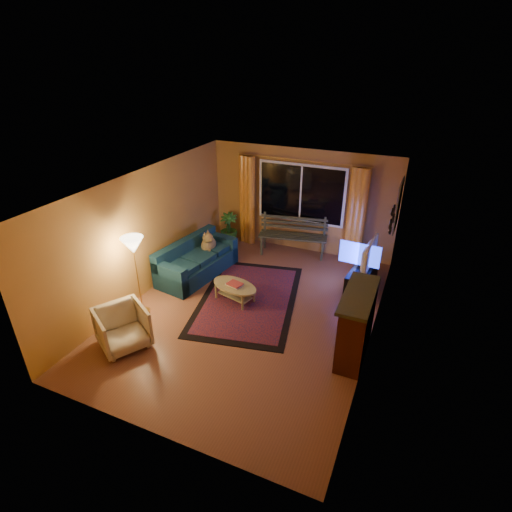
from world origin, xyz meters
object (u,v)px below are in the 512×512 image
at_px(armchair, 122,326).
at_px(floor_lamp, 138,276).
at_px(bench, 292,245).
at_px(tv_console, 361,278).
at_px(sofa, 197,259).
at_px(coffee_table, 235,293).

bearing_deg(armchair, floor_lamp, 51.49).
distance_m(bench, floor_lamp, 3.94).
bearing_deg(tv_console, sofa, -159.72).
relative_size(coffee_table, tv_console, 0.85).
bearing_deg(armchair, bench, 12.28).
height_order(floor_lamp, tv_console, floor_lamp).
bearing_deg(sofa, floor_lamp, -89.07).
distance_m(sofa, tv_console, 3.53).
relative_size(bench, sofa, 0.84).
bearing_deg(floor_lamp, sofa, 82.19).
bearing_deg(floor_lamp, tv_console, 34.55).
xyz_separation_m(sofa, armchair, (0.11, -2.57, -0.00)).
bearing_deg(floor_lamp, armchair, -69.66).
height_order(sofa, armchair, same).
bearing_deg(floor_lamp, bench, 62.16).
distance_m(armchair, tv_console, 4.77).
relative_size(sofa, floor_lamp, 1.23).
relative_size(sofa, armchair, 2.47).
bearing_deg(sofa, coffee_table, -17.76).
bearing_deg(armchair, sofa, 33.53).
bearing_deg(bench, tv_console, -38.23).
height_order(bench, sofa, sofa).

